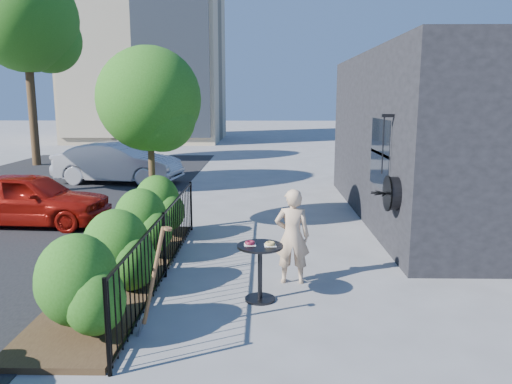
{
  "coord_description": "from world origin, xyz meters",
  "views": [
    {
      "loc": [
        0.14,
        -7.82,
        2.9
      ],
      "look_at": [
        -0.02,
        1.26,
        1.2
      ],
      "focal_mm": 35.0,
      "sensor_mm": 36.0,
      "label": 1
    }
  ],
  "objects_px": {
    "woman": "(292,236)",
    "car_silver": "(118,163)",
    "cafe_table": "(260,262)",
    "street_tree_far": "(27,26)",
    "car_red": "(29,199)",
    "shovel": "(151,287)",
    "patio_tree": "(152,105)"
  },
  "relations": [
    {
      "from": "woman",
      "to": "car_silver",
      "type": "height_order",
      "value": "woman"
    },
    {
      "from": "cafe_table",
      "to": "car_silver",
      "type": "height_order",
      "value": "car_silver"
    },
    {
      "from": "street_tree_far",
      "to": "car_silver",
      "type": "xyz_separation_m",
      "value": [
        4.98,
        -4.69,
        -5.21
      ]
    },
    {
      "from": "cafe_table",
      "to": "car_silver",
      "type": "distance_m",
      "value": 11.38
    },
    {
      "from": "car_red",
      "to": "cafe_table",
      "type": "bearing_deg",
      "value": -125.02
    },
    {
      "from": "street_tree_far",
      "to": "car_red",
      "type": "relative_size",
      "value": 2.27
    },
    {
      "from": "cafe_table",
      "to": "shovel",
      "type": "xyz_separation_m",
      "value": [
        -1.33,
        -1.09,
        0.05
      ]
    },
    {
      "from": "car_red",
      "to": "car_silver",
      "type": "relative_size",
      "value": 0.85
    },
    {
      "from": "woman",
      "to": "cafe_table",
      "type": "bearing_deg",
      "value": 57.05
    },
    {
      "from": "cafe_table",
      "to": "car_red",
      "type": "relative_size",
      "value": 0.24
    },
    {
      "from": "street_tree_far",
      "to": "car_silver",
      "type": "height_order",
      "value": "street_tree_far"
    },
    {
      "from": "car_red",
      "to": "car_silver",
      "type": "distance_m",
      "value": 5.88
    },
    {
      "from": "shovel",
      "to": "woman",
      "type": "bearing_deg",
      "value": 44.85
    },
    {
      "from": "cafe_table",
      "to": "car_silver",
      "type": "relative_size",
      "value": 0.21
    },
    {
      "from": "patio_tree",
      "to": "car_silver",
      "type": "bearing_deg",
      "value": 112.69
    },
    {
      "from": "woman",
      "to": "car_red",
      "type": "relative_size",
      "value": 0.42
    },
    {
      "from": "patio_tree",
      "to": "car_silver",
      "type": "distance_m",
      "value": 7.35
    },
    {
      "from": "car_silver",
      "to": "cafe_table",
      "type": "bearing_deg",
      "value": -144.88
    },
    {
      "from": "woman",
      "to": "car_silver",
      "type": "bearing_deg",
      "value": -58.29
    },
    {
      "from": "woman",
      "to": "car_silver",
      "type": "relative_size",
      "value": 0.35
    },
    {
      "from": "cafe_table",
      "to": "woman",
      "type": "bearing_deg",
      "value": 55.66
    },
    {
      "from": "cafe_table",
      "to": "car_red",
      "type": "xyz_separation_m",
      "value": [
        -5.4,
        4.34,
        0.04
      ]
    },
    {
      "from": "shovel",
      "to": "car_silver",
      "type": "bearing_deg",
      "value": 108.15
    },
    {
      "from": "cafe_table",
      "to": "car_silver",
      "type": "xyz_separation_m",
      "value": [
        -5.04,
        10.2,
        0.13
      ]
    },
    {
      "from": "woman",
      "to": "shovel",
      "type": "relative_size",
      "value": 1.08
    },
    {
      "from": "woman",
      "to": "car_silver",
      "type": "xyz_separation_m",
      "value": [
        -5.54,
        9.47,
        -0.05
      ]
    },
    {
      "from": "street_tree_far",
      "to": "cafe_table",
      "type": "height_order",
      "value": "street_tree_far"
    },
    {
      "from": "street_tree_far",
      "to": "car_red",
      "type": "distance_m",
      "value": 12.68
    },
    {
      "from": "patio_tree",
      "to": "car_red",
      "type": "xyz_separation_m",
      "value": [
        -3.08,
        0.65,
        -2.14
      ]
    },
    {
      "from": "car_silver",
      "to": "shovel",
      "type": "bearing_deg",
      "value": -152.99
    },
    {
      "from": "patio_tree",
      "to": "shovel",
      "type": "relative_size",
      "value": 2.78
    },
    {
      "from": "cafe_table",
      "to": "shovel",
      "type": "bearing_deg",
      "value": -140.71
    }
  ]
}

